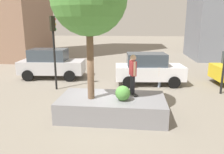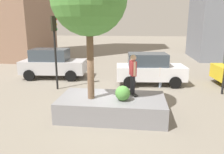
% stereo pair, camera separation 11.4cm
% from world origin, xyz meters
% --- Properties ---
extents(ground_plane, '(120.00, 120.00, 0.00)m').
position_xyz_m(ground_plane, '(0.00, 0.00, 0.00)').
color(ground_plane, gray).
extents(planter_ledge, '(4.53, 2.34, 0.86)m').
position_xyz_m(planter_ledge, '(0.42, -0.31, 0.43)').
color(planter_ledge, gray).
rests_on(planter_ledge, ground).
extents(boxwood_shrub, '(0.62, 0.62, 0.62)m').
position_xyz_m(boxwood_shrub, '(0.90, -0.63, 1.17)').
color(boxwood_shrub, '#4C8C3D').
rests_on(boxwood_shrub, planter_ledge).
extents(skateboard, '(0.56, 0.81, 0.07)m').
position_xyz_m(skateboard, '(1.28, 0.14, 0.92)').
color(skateboard, black).
rests_on(skateboard, planter_ledge).
extents(skateboarder, '(0.33, 0.56, 1.72)m').
position_xyz_m(skateboarder, '(1.28, 0.14, 1.93)').
color(skateboarder, black).
rests_on(skateboarder, skateboard).
extents(sedan_parked, '(4.72, 2.40, 2.14)m').
position_xyz_m(sedan_parked, '(-4.73, 6.02, 1.09)').
color(sedan_parked, '#B7B7BC').
rests_on(sedan_parked, ground).
extents(police_car, '(4.59, 2.42, 2.06)m').
position_xyz_m(police_car, '(2.26, 5.08, 1.05)').
color(police_car, white).
rests_on(police_car, ground).
extents(traffic_light_median, '(0.37, 0.37, 4.36)m').
position_xyz_m(traffic_light_median, '(-3.39, 3.30, 2.98)').
color(traffic_light_median, black).
rests_on(traffic_light_median, ground).
extents(pedestrian_crossing, '(0.32, 0.48, 1.51)m').
position_xyz_m(pedestrian_crossing, '(2.94, 4.44, 0.87)').
color(pedestrian_crossing, '#8C9EB7').
rests_on(pedestrian_crossing, ground).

